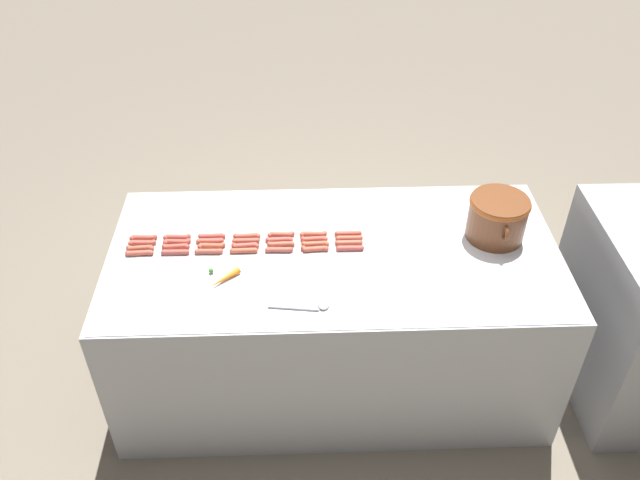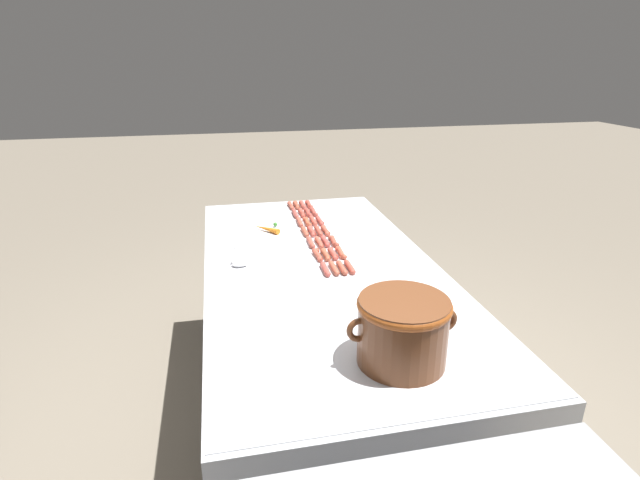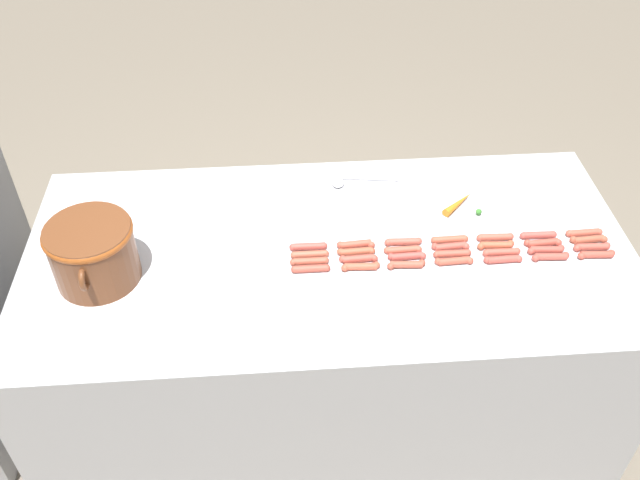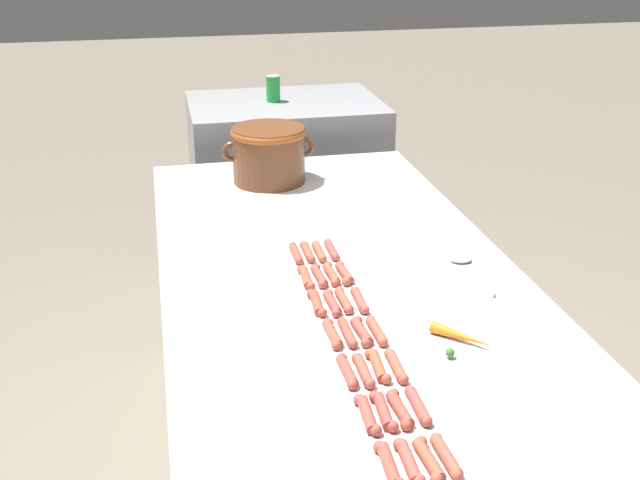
{
  "view_description": "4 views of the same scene",
  "coord_description": "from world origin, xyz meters",
  "views": [
    {
      "loc": [
        2.39,
        -0.15,
        2.87
      ],
      "look_at": [
        -0.01,
        -0.07,
        0.93
      ],
      "focal_mm": 36.88,
      "sensor_mm": 36.0,
      "label": 1
    },
    {
      "loc": [
        0.44,
        2.02,
        1.78
      ],
      "look_at": [
        -0.01,
        -0.07,
        0.97
      ],
      "focal_mm": 27.69,
      "sensor_mm": 36.0,
      "label": 2
    },
    {
      "loc": [
        -1.78,
        0.17,
        2.5
      ],
      "look_at": [
        0.01,
        0.03,
        0.9
      ],
      "focal_mm": 38.61,
      "sensor_mm": 36.0,
      "label": 3
    },
    {
      "loc": [
        -0.49,
        -2.05,
        1.87
      ],
      "look_at": [
        -0.04,
        0.05,
        0.93
      ],
      "focal_mm": 43.55,
      "sensor_mm": 36.0,
      "label": 4
    }
  ],
  "objects": [
    {
      "name": "hot_dog_18",
      "position": [
        -0.04,
        -0.25,
        0.88
      ],
      "size": [
        0.03,
        0.13,
        0.03
      ],
      "color": "#B9513D",
      "rests_on": "griddle_counter"
    },
    {
      "name": "hot_dog_22",
      "position": [
        -0.0,
        -0.75,
        0.88
      ],
      "size": [
        0.03,
        0.13,
        0.03
      ],
      "color": "#B24B42",
      "rests_on": "griddle_counter"
    },
    {
      "name": "hot_dog_25",
      "position": [
        0.0,
        -0.26,
        0.88
      ],
      "size": [
        0.03,
        0.13,
        0.03
      ],
      "color": "#B24F40",
      "rests_on": "griddle_counter"
    },
    {
      "name": "hot_dog_1",
      "position": [
        -0.11,
        -0.76,
        0.88
      ],
      "size": [
        0.03,
        0.13,
        0.03
      ],
      "color": "#AC493D",
      "rests_on": "griddle_counter"
    },
    {
      "name": "hot_dog_6",
      "position": [
        -0.11,
        0.07,
        0.88
      ],
      "size": [
        0.03,
        0.13,
        0.03
      ],
      "color": "#AF4839",
      "rests_on": "griddle_counter"
    },
    {
      "name": "hot_dog_15",
      "position": [
        -0.04,
        -0.75,
        0.88
      ],
      "size": [
        0.03,
        0.13,
        0.03
      ],
      "color": "#B1493A",
      "rests_on": "griddle_counter"
    },
    {
      "name": "hot_dog_10",
      "position": [
        -0.07,
        -0.42,
        0.88
      ],
      "size": [
        0.03,
        0.13,
        0.03
      ],
      "color": "#AC4C3C",
      "rests_on": "griddle_counter"
    },
    {
      "name": "hot_dog_12",
      "position": [
        -0.08,
        -0.09,
        0.88
      ],
      "size": [
        0.03,
        0.13,
        0.03
      ],
      "color": "#B64A3D",
      "rests_on": "griddle_counter"
    },
    {
      "name": "hot_dog_20",
      "position": [
        -0.04,
        0.07,
        0.88
      ],
      "size": [
        0.03,
        0.13,
        0.03
      ],
      "color": "#AC543E",
      "rests_on": "griddle_counter"
    },
    {
      "name": "hot_dog_23",
      "position": [
        0.0,
        -0.59,
        0.88
      ],
      "size": [
        0.03,
        0.13,
        0.03
      ],
      "color": "#B35140",
      "rests_on": "griddle_counter"
    },
    {
      "name": "griddle_counter",
      "position": [
        0.0,
        0.0,
        0.43
      ],
      "size": [
        1.05,
        2.15,
        0.87
      ],
      "color": "#ADAFB5",
      "rests_on": "ground_plane"
    },
    {
      "name": "hot_dog_19",
      "position": [
        -0.04,
        -0.09,
        0.88
      ],
      "size": [
        0.03,
        0.13,
        0.03
      ],
      "color": "#AB5138",
      "rests_on": "griddle_counter"
    },
    {
      "name": "hot_dog_16",
      "position": [
        -0.04,
        -0.58,
        0.88
      ],
      "size": [
        0.03,
        0.13,
        0.03
      ],
      "color": "#B95338",
      "rests_on": "griddle_counter"
    },
    {
      "name": "hot_dog_26",
      "position": [
        -0.0,
        -0.09,
        0.88
      ],
      "size": [
        0.03,
        0.13,
        0.03
      ],
      "color": "#B74D3B",
      "rests_on": "griddle_counter"
    },
    {
      "name": "hot_dog_14",
      "position": [
        -0.04,
        -0.92,
        0.88
      ],
      "size": [
        0.03,
        0.13,
        0.03
      ],
      "color": "#AA513B",
      "rests_on": "griddle_counter"
    },
    {
      "name": "hot_dog_0",
      "position": [
        -0.12,
        -0.92,
        0.88
      ],
      "size": [
        0.03,
        0.13,
        0.03
      ],
      "color": "#B5483A",
      "rests_on": "griddle_counter"
    },
    {
      "name": "hot_dog_11",
      "position": [
        -0.08,
        -0.26,
        0.88
      ],
      "size": [
        0.03,
        0.13,
        0.03
      ],
      "color": "#B14840",
      "rests_on": "griddle_counter"
    },
    {
      "name": "ground_plane",
      "position": [
        0.0,
        0.0,
        0.0
      ],
      "size": [
        20.0,
        20.0,
        0.0
      ],
      "primitive_type": "plane",
      "color": "#756B5B"
    },
    {
      "name": "carrot",
      "position": [
        0.2,
        -0.51,
        0.89
      ],
      "size": [
        0.14,
        0.15,
        0.03
      ],
      "color": "orange",
      "rests_on": "griddle_counter"
    },
    {
      "name": "hot_dog_7",
      "position": [
        -0.08,
        -0.92,
        0.88
      ],
      "size": [
        0.03,
        0.13,
        0.03
      ],
      "color": "#B24D41",
      "rests_on": "griddle_counter"
    },
    {
      "name": "hot_dog_13",
      "position": [
        -0.08,
        0.08,
        0.88
      ],
      "size": [
        0.03,
        0.13,
        0.03
      ],
      "color": "#AC4E3A",
      "rests_on": "griddle_counter"
    },
    {
      "name": "hot_dog_24",
      "position": [
        -0.0,
        -0.43,
        0.88
      ],
      "size": [
        0.03,
        0.13,
        0.03
      ],
      "color": "#B7513B",
      "rests_on": "griddle_counter"
    },
    {
      "name": "hot_dog_2",
      "position": [
        -0.12,
        -0.59,
        0.88
      ],
      "size": [
        0.03,
        0.13,
        0.03
      ],
      "color": "#B5483D",
      "rests_on": "griddle_counter"
    },
    {
      "name": "hot_dog_3",
      "position": [
        -0.11,
        -0.42,
        0.88
      ],
      "size": [
        0.03,
        0.13,
        0.03
      ],
      "color": "#B64D3B",
      "rests_on": "griddle_counter"
    },
    {
      "name": "hot_dog_8",
      "position": [
        -0.08,
        -0.75,
        0.88
      ],
      "size": [
        0.03,
        0.13,
        0.03
      ],
      "color": "#B1483C",
      "rests_on": "griddle_counter"
    },
    {
      "name": "serving_spoon",
      "position": [
        0.38,
        -0.11,
        0.88
      ],
      "size": [
        0.08,
        0.27,
        0.02
      ],
      "color": "#B7B7BC",
      "rests_on": "griddle_counter"
    },
    {
      "name": "hot_dog_5",
      "position": [
        -0.11,
        -0.1,
        0.88
      ],
      "size": [
        0.03,
        0.13,
        0.03
      ],
      "color": "#B84F39",
      "rests_on": "griddle_counter"
    },
    {
      "name": "bean_pot",
      "position": [
        -0.09,
        0.78,
        0.99
      ],
      "size": [
        0.36,
        0.29,
        0.22
      ],
      "color": "brown",
      "rests_on": "griddle_counter"
    },
    {
      "name": "hot_dog_21",
      "position": [
        -0.0,
        -0.92,
        0.88
      ],
      "size": [
        0.03,
        0.13,
        0.03
      ],
      "color": "#B9513F",
      "rests_on": "griddle_counter"
    },
    {
      "name": "hot_dog_27",
      "position": [
        -0.0,
        0.07,
        0.88
      ],
      "size": [
        0.03,
        0.13,
        0.03
      ],
      "color": "#B5493F",
      "rests_on": "griddle_counter"
    },
    {
      "name": "hot_dog_17",
      "position": [
        -0.04,
        -0.42,
        0.88
      ],
      "size": [
        0.03,
        0.13,
        0.03
      ],
      "color": "#B24B3F",
      "rests_on": "griddle_counter"
    },
    {
      "name": "hot_dog_4",
      "position": [
        -0.12,
        -0.25,
        0.88
      ],
      "size": [
        0.03,
        0.13,
        0.03
      ],
      "color": "#AA4B39",
      "rests_on": "griddle_counter"
    },
    {
      "name": "hot_dog_9",
      "position": [
        -0.08,
        -0.59,
        0.88
      ],
      "size": [
        0.03,
        0.13,
        0.03
      ],
      "color": "#B94E40",
      "rests_on": "griddle_counter"
    }
  ]
}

